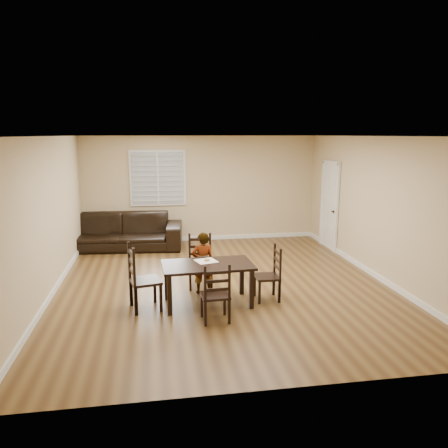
{
  "coord_description": "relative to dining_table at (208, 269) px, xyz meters",
  "views": [
    {
      "loc": [
        -1.2,
        -7.65,
        2.73
      ],
      "look_at": [
        0.14,
        0.64,
        1.0
      ],
      "focal_mm": 35.0,
      "sensor_mm": 36.0,
      "label": 1
    }
  ],
  "objects": [
    {
      "name": "ground",
      "position": [
        0.39,
        0.94,
        -0.59
      ],
      "size": [
        7.0,
        7.0,
        0.0
      ],
      "primitive_type": "plane",
      "color": "brown",
      "rests_on": "ground"
    },
    {
      "name": "room",
      "position": [
        0.42,
        1.12,
        1.21
      ],
      "size": [
        6.04,
        7.04,
        2.72
      ],
      "color": "#C6B286",
      "rests_on": "ground"
    },
    {
      "name": "dining_table",
      "position": [
        0.0,
        0.0,
        0.0
      ],
      "size": [
        1.49,
        0.88,
        0.68
      ],
      "rotation": [
        0.0,
        0.0,
        0.04
      ],
      "color": "black",
      "rests_on": "ground"
    },
    {
      "name": "chair_near",
      "position": [
        -0.02,
        0.93,
        -0.15
      ],
      "size": [
        0.46,
        0.43,
        0.96
      ],
      "rotation": [
        0.0,
        0.0,
        -0.07
      ],
      "color": "black",
      "rests_on": "ground"
    },
    {
      "name": "chair_far",
      "position": [
        0.03,
        -0.77,
        -0.18
      ],
      "size": [
        0.42,
        0.4,
        0.91
      ],
      "rotation": [
        0.0,
        0.0,
        3.19
      ],
      "color": "black",
      "rests_on": "ground"
    },
    {
      "name": "chair_left",
      "position": [
        -1.13,
        -0.07,
        -0.11
      ],
      "size": [
        0.54,
        0.57,
        1.07
      ],
      "rotation": [
        0.0,
        0.0,
        1.79
      ],
      "color": "black",
      "rests_on": "ground"
    },
    {
      "name": "chair_right",
      "position": [
        1.11,
        0.04,
        -0.17
      ],
      "size": [
        0.39,
        0.42,
        0.92
      ],
      "rotation": [
        0.0,
        0.0,
        -1.58
      ],
      "color": "black",
      "rests_on": "ground"
    },
    {
      "name": "child",
      "position": [
        -0.02,
        0.53,
        -0.05
      ],
      "size": [
        0.41,
        0.28,
        1.09
      ],
      "primitive_type": "imported",
      "rotation": [
        0.0,
        0.0,
        3.21
      ],
      "color": "gray",
      "rests_on": "ground"
    },
    {
      "name": "napkin",
      "position": [
        -0.01,
        0.16,
        0.09
      ],
      "size": [
        0.4,
        0.4,
        0.0
      ],
      "primitive_type": "cube",
      "rotation": [
        0.0,
        0.0,
        0.29
      ],
      "color": "beige",
      "rests_on": "dining_table"
    },
    {
      "name": "donut",
      "position": [
        0.01,
        0.16,
        0.11
      ],
      "size": [
        0.1,
        0.1,
        0.03
      ],
      "color": "#B0843F",
      "rests_on": "napkin"
    },
    {
      "name": "sofa",
      "position": [
        -1.64,
        3.87,
        -0.17
      ],
      "size": [
        3.0,
        1.4,
        0.85
      ],
      "primitive_type": "imported",
      "rotation": [
        0.0,
        0.0,
        -0.09
      ],
      "color": "black",
      "rests_on": "ground"
    }
  ]
}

